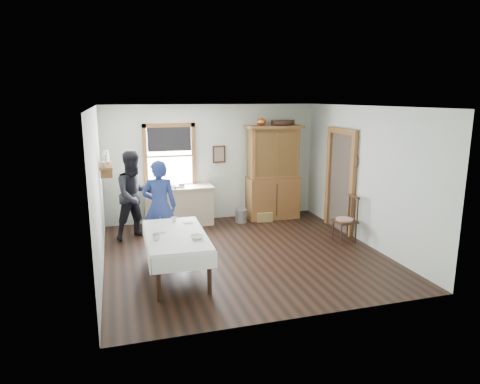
# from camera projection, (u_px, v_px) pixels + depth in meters

# --- Properties ---
(room) EXTENTS (5.01, 5.01, 2.70)m
(room) POSITION_uv_depth(u_px,v_px,m) (243.00, 183.00, 7.70)
(room) COLOR black
(room) RESTS_ON ground
(window) EXTENTS (1.18, 0.07, 1.48)m
(window) POSITION_uv_depth(u_px,v_px,m) (170.00, 152.00, 9.67)
(window) COLOR white
(window) RESTS_ON room
(doorway) EXTENTS (0.09, 1.14, 2.22)m
(doorway) POSITION_uv_depth(u_px,v_px,m) (341.00, 178.00, 9.22)
(doorway) COLOR #443930
(doorway) RESTS_ON room
(wall_shelf) EXTENTS (0.24, 1.00, 0.44)m
(wall_shelf) POSITION_uv_depth(u_px,v_px,m) (106.00, 164.00, 8.44)
(wall_shelf) COLOR brown
(wall_shelf) RESTS_ON room
(framed_picture) EXTENTS (0.30, 0.04, 0.40)m
(framed_picture) POSITION_uv_depth(u_px,v_px,m) (219.00, 154.00, 10.01)
(framed_picture) COLOR #361F12
(framed_picture) RESTS_ON room
(rug_beater) EXTENTS (0.01, 0.27, 0.27)m
(rug_beater) POSITION_uv_depth(u_px,v_px,m) (356.00, 155.00, 8.58)
(rug_beater) COLOR black
(rug_beater) RESTS_ON room
(work_counter) EXTENTS (1.56, 0.60, 0.89)m
(work_counter) POSITION_uv_depth(u_px,v_px,m) (179.00, 206.00, 9.69)
(work_counter) COLOR tan
(work_counter) RESTS_ON room
(china_hutch) EXTENTS (1.32, 0.65, 2.22)m
(china_hutch) POSITION_uv_depth(u_px,v_px,m) (273.00, 172.00, 10.15)
(china_hutch) COLOR brown
(china_hutch) RESTS_ON room
(dining_table) EXTENTS (1.00, 1.86, 0.73)m
(dining_table) POSITION_uv_depth(u_px,v_px,m) (176.00, 255.00, 6.90)
(dining_table) COLOR white
(dining_table) RESTS_ON room
(spindle_chair) EXTENTS (0.47, 0.47, 0.96)m
(spindle_chair) POSITION_uv_depth(u_px,v_px,m) (345.00, 219.00, 8.54)
(spindle_chair) COLOR #361F12
(spindle_chair) RESTS_ON room
(pail) EXTENTS (0.32, 0.32, 0.30)m
(pail) POSITION_uv_depth(u_px,v_px,m) (241.00, 216.00, 9.98)
(pail) COLOR #9CA0A4
(pail) RESTS_ON room
(wicker_basket) EXTENTS (0.40, 0.30, 0.22)m
(wicker_basket) POSITION_uv_depth(u_px,v_px,m) (264.00, 216.00, 10.08)
(wicker_basket) COLOR #AA874D
(wicker_basket) RESTS_ON room
(woman_blue) EXTENTS (0.64, 0.46, 1.62)m
(woman_blue) POSITION_uv_depth(u_px,v_px,m) (160.00, 210.00, 7.95)
(woman_blue) COLOR navy
(woman_blue) RESTS_ON room
(figure_dark) EXTENTS (0.99, 0.89, 1.68)m
(figure_dark) POSITION_uv_depth(u_px,v_px,m) (135.00, 198.00, 8.71)
(figure_dark) COLOR black
(figure_dark) RESTS_ON room
(table_cup_a) EXTENTS (0.14, 0.14, 0.09)m
(table_cup_a) POSITION_uv_depth(u_px,v_px,m) (156.00, 237.00, 6.50)
(table_cup_a) COLOR white
(table_cup_a) RESTS_ON dining_table
(table_cup_b) EXTENTS (0.12, 0.12, 0.09)m
(table_cup_b) POSITION_uv_depth(u_px,v_px,m) (174.00, 220.00, 7.42)
(table_cup_b) COLOR white
(table_cup_b) RESTS_ON dining_table
(table_bowl) EXTENTS (0.30, 0.30, 0.06)m
(table_bowl) POSITION_uv_depth(u_px,v_px,m) (197.00, 237.00, 6.55)
(table_bowl) COLOR white
(table_bowl) RESTS_ON dining_table
(counter_book) EXTENTS (0.21, 0.26, 0.02)m
(counter_book) POSITION_uv_depth(u_px,v_px,m) (169.00, 187.00, 9.52)
(counter_book) COLOR #7B6452
(counter_book) RESTS_ON work_counter
(counter_bowl) EXTENTS (0.24, 0.24, 0.06)m
(counter_bowl) POSITION_uv_depth(u_px,v_px,m) (173.00, 187.00, 9.41)
(counter_bowl) COLOR white
(counter_bowl) RESTS_ON work_counter
(shelf_bowl) EXTENTS (0.22, 0.22, 0.05)m
(shelf_bowl) POSITION_uv_depth(u_px,v_px,m) (106.00, 162.00, 8.45)
(shelf_bowl) COLOR white
(shelf_bowl) RESTS_ON wall_shelf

